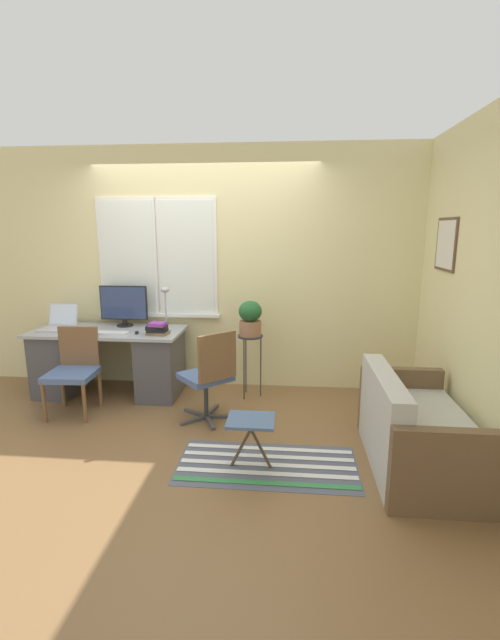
{
  "coord_description": "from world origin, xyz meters",
  "views": [
    {
      "loc": [
        0.95,
        -4.02,
        1.81
      ],
      "look_at": [
        0.56,
        0.17,
        0.91
      ],
      "focal_mm": 24.0,
      "sensor_mm": 36.0,
      "label": 1
    }
  ],
  "objects_px": {
    "book_stack": "(157,329)",
    "office_chair_swivel": "(209,375)",
    "folding_stool": "(251,424)",
    "desk_lamp": "(165,301)",
    "desk_chair_wooden": "(74,368)",
    "laptop": "(59,324)",
    "monitor": "(124,305)",
    "potted_plant": "(250,318)",
    "plant_stand": "(250,343)",
    "couch_loveseat": "(414,433)",
    "mouse": "(137,332)",
    "keyboard": "(110,333)"
  },
  "relations": [
    {
      "from": "desk_chair_wooden",
      "to": "office_chair_swivel",
      "type": "bearing_deg",
      "value": -7.29
    },
    {
      "from": "laptop",
      "to": "book_stack",
      "type": "height_order",
      "value": "laptop"
    },
    {
      "from": "monitor",
      "to": "folding_stool",
      "type": "bearing_deg",
      "value": -45.06
    },
    {
      "from": "office_chair_swivel",
      "to": "couch_loveseat",
      "type": "xyz_separation_m",
      "value": [
        1.71,
        -0.64,
        -0.19
      ]
    },
    {
      "from": "monitor",
      "to": "couch_loveseat",
      "type": "relative_size",
      "value": 0.42
    },
    {
      "from": "desk_chair_wooden",
      "to": "folding_stool",
      "type": "relative_size",
      "value": 2.07
    },
    {
      "from": "monitor",
      "to": "potted_plant",
      "type": "bearing_deg",
      "value": -5.98
    },
    {
      "from": "keyboard",
      "to": "book_stack",
      "type": "distance_m",
      "value": 0.52
    },
    {
      "from": "laptop",
      "to": "book_stack",
      "type": "distance_m",
      "value": 1.16
    },
    {
      "from": "office_chair_swivel",
      "to": "folding_stool",
      "type": "distance_m",
      "value": 0.91
    },
    {
      "from": "potted_plant",
      "to": "keyboard",
      "type": "bearing_deg",
      "value": -171.63
    },
    {
      "from": "monitor",
      "to": "plant_stand",
      "type": "xyz_separation_m",
      "value": [
        1.44,
        -0.15,
        -0.36
      ]
    },
    {
      "from": "plant_stand",
      "to": "keyboard",
      "type": "bearing_deg",
      "value": -171.63
    },
    {
      "from": "book_stack",
      "to": "desk_chair_wooden",
      "type": "bearing_deg",
      "value": -154.55
    },
    {
      "from": "desk_lamp",
      "to": "couch_loveseat",
      "type": "height_order",
      "value": "desk_lamp"
    },
    {
      "from": "monitor",
      "to": "plant_stand",
      "type": "bearing_deg",
      "value": -5.98
    },
    {
      "from": "folding_stool",
      "to": "desk_lamp",
      "type": "bearing_deg",
      "value": 126.47
    },
    {
      "from": "mouse",
      "to": "book_stack",
      "type": "height_order",
      "value": "book_stack"
    },
    {
      "from": "laptop",
      "to": "folding_stool",
      "type": "xyz_separation_m",
      "value": [
        2.24,
        -1.38,
        -0.43
      ]
    },
    {
      "from": "mouse",
      "to": "desk_chair_wooden",
      "type": "height_order",
      "value": "desk_chair_wooden"
    },
    {
      "from": "desk_lamp",
      "to": "potted_plant",
      "type": "height_order",
      "value": "desk_lamp"
    },
    {
      "from": "desk_lamp",
      "to": "couch_loveseat",
      "type": "bearing_deg",
      "value": -29.21
    },
    {
      "from": "laptop",
      "to": "desk_chair_wooden",
      "type": "xyz_separation_m",
      "value": [
        0.4,
        -0.51,
        -0.33
      ]
    },
    {
      "from": "laptop",
      "to": "plant_stand",
      "type": "distance_m",
      "value": 2.11
    },
    {
      "from": "office_chair_swivel",
      "to": "monitor",
      "type": "bearing_deg",
      "value": -78.27
    },
    {
      "from": "monitor",
      "to": "mouse",
      "type": "xyz_separation_m",
      "value": [
        0.27,
        -0.35,
        -0.22
      ]
    },
    {
      "from": "book_stack",
      "to": "plant_stand",
      "type": "distance_m",
      "value": 0.99
    },
    {
      "from": "potted_plant",
      "to": "office_chair_swivel",
      "type": "bearing_deg",
      "value": -116.36
    },
    {
      "from": "office_chair_swivel",
      "to": "book_stack",
      "type": "bearing_deg",
      "value": -78.22
    },
    {
      "from": "folding_stool",
      "to": "book_stack",
      "type": "bearing_deg",
      "value": 131.6
    },
    {
      "from": "mouse",
      "to": "plant_stand",
      "type": "distance_m",
      "value": 1.2
    },
    {
      "from": "desk_chair_wooden",
      "to": "folding_stool",
      "type": "height_order",
      "value": "desk_chair_wooden"
    },
    {
      "from": "laptop",
      "to": "monitor",
      "type": "xyz_separation_m",
      "value": [
        0.66,
        0.21,
        0.18
      ]
    },
    {
      "from": "office_chair_swivel",
      "to": "plant_stand",
      "type": "relative_size",
      "value": 1.29
    },
    {
      "from": "desk_chair_wooden",
      "to": "plant_stand",
      "type": "xyz_separation_m",
      "value": [
        1.71,
        0.56,
        0.15
      ]
    },
    {
      "from": "couch_loveseat",
      "to": "laptop",
      "type": "bearing_deg",
      "value": 70.45
    },
    {
      "from": "office_chair_swivel",
      "to": "couch_loveseat",
      "type": "height_order",
      "value": "office_chair_swivel"
    },
    {
      "from": "book_stack",
      "to": "desk_chair_wooden",
      "type": "relative_size",
      "value": 0.29
    },
    {
      "from": "laptop",
      "to": "monitor",
      "type": "distance_m",
      "value": 0.72
    },
    {
      "from": "book_stack",
      "to": "desk_chair_wooden",
      "type": "distance_m",
      "value": 0.9
    },
    {
      "from": "mouse",
      "to": "plant_stand",
      "type": "bearing_deg",
      "value": 9.77
    },
    {
      "from": "keyboard",
      "to": "monitor",
      "type": "bearing_deg",
      "value": 86.21
    },
    {
      "from": "monitor",
      "to": "desk_lamp",
      "type": "xyz_separation_m",
      "value": [
        0.53,
        -0.16,
        0.08
      ]
    },
    {
      "from": "mouse",
      "to": "keyboard",
      "type": "bearing_deg",
      "value": -177.41
    },
    {
      "from": "laptop",
      "to": "desk_lamp",
      "type": "height_order",
      "value": "desk_lamp"
    },
    {
      "from": "desk_lamp",
      "to": "couch_loveseat",
      "type": "relative_size",
      "value": 0.37
    },
    {
      "from": "monitor",
      "to": "office_chair_swivel",
      "type": "xyz_separation_m",
      "value": [
        1.12,
        -0.81,
        -0.5
      ]
    },
    {
      "from": "book_stack",
      "to": "office_chair_swivel",
      "type": "distance_m",
      "value": 0.84
    },
    {
      "from": "mouse",
      "to": "book_stack",
      "type": "relative_size",
      "value": 0.27
    },
    {
      "from": "couch_loveseat",
      "to": "folding_stool",
      "type": "height_order",
      "value": "couch_loveseat"
    }
  ]
}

